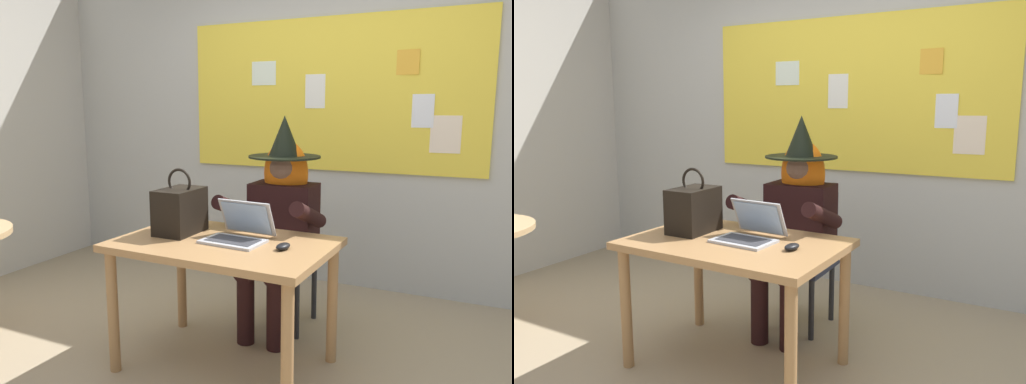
# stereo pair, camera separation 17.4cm
# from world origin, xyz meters

# --- Properties ---
(ground_plane) EXTENTS (24.00, 24.00, 0.00)m
(ground_plane) POSITION_xyz_m (0.00, 0.00, 0.00)
(ground_plane) COLOR tan
(wall_back_bulletin) EXTENTS (5.27, 1.81, 2.78)m
(wall_back_bulletin) POSITION_xyz_m (-0.00, 1.69, 1.40)
(wall_back_bulletin) COLOR #B2B2AD
(wall_back_bulletin) RESTS_ON ground
(desk_main) EXTENTS (1.18, 0.79, 0.73)m
(desk_main) POSITION_xyz_m (-0.08, 0.07, 0.63)
(desk_main) COLOR #A37547
(desk_main) RESTS_ON ground
(chair_at_desk) EXTENTS (0.42, 0.42, 0.89)m
(chair_at_desk) POSITION_xyz_m (-0.01, 0.82, 0.50)
(chair_at_desk) COLOR #2D3347
(chair_at_desk) RESTS_ON ground
(person_costumed) EXTENTS (0.60, 0.70, 1.40)m
(person_costumed) POSITION_xyz_m (-0.01, 0.69, 0.78)
(person_costumed) COLOR black
(person_costumed) RESTS_ON ground
(laptop) EXTENTS (0.35, 0.33, 0.21)m
(laptop) POSITION_xyz_m (-0.02, 0.12, 0.78)
(laptop) COLOR #B7B7BC
(laptop) RESTS_ON desk_main
(computer_mouse) EXTENTS (0.07, 0.11, 0.03)m
(computer_mouse) POSITION_xyz_m (0.27, 0.06, 0.75)
(computer_mouse) COLOR black
(computer_mouse) RESTS_ON desk_main
(handbag) EXTENTS (0.20, 0.30, 0.38)m
(handbag) POSITION_xyz_m (-0.40, 0.12, 0.87)
(handbag) COLOR black
(handbag) RESTS_ON desk_main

